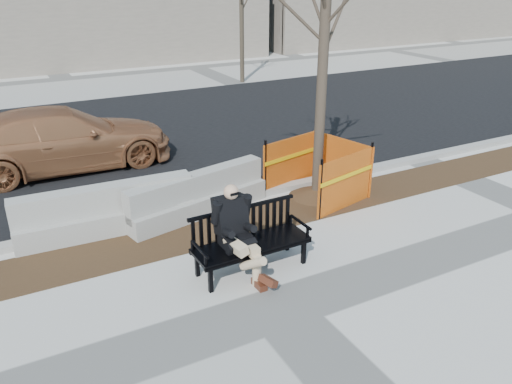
{
  "coord_description": "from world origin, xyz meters",
  "views": [
    {
      "loc": [
        -3.05,
        -5.07,
        4.36
      ],
      "look_at": [
        0.55,
        1.67,
        1.03
      ],
      "focal_mm": 35.76,
      "sensor_mm": 36.0,
      "label": 1
    }
  ],
  "objects_px": {
    "bench": "(252,269)",
    "jersey_barrier_left": "(109,231)",
    "seated_man": "(236,272)",
    "sedan": "(67,168)",
    "tree_fence": "(316,196)",
    "jersey_barrier_right": "(198,214)"
  },
  "relations": [
    {
      "from": "sedan",
      "to": "jersey_barrier_right",
      "type": "relative_size",
      "value": 1.69
    },
    {
      "from": "seated_man",
      "to": "tree_fence",
      "type": "bearing_deg",
      "value": 32.22
    },
    {
      "from": "jersey_barrier_left",
      "to": "seated_man",
      "type": "bearing_deg",
      "value": -55.62
    },
    {
      "from": "seated_man",
      "to": "jersey_barrier_left",
      "type": "relative_size",
      "value": 0.47
    },
    {
      "from": "jersey_barrier_left",
      "to": "jersey_barrier_right",
      "type": "height_order",
      "value": "jersey_barrier_left"
    },
    {
      "from": "bench",
      "to": "jersey_barrier_left",
      "type": "relative_size",
      "value": 0.6
    },
    {
      "from": "jersey_barrier_left",
      "to": "tree_fence",
      "type": "bearing_deg",
      "value": -4.18
    },
    {
      "from": "tree_fence",
      "to": "jersey_barrier_right",
      "type": "distance_m",
      "value": 2.52
    },
    {
      "from": "sedan",
      "to": "jersey_barrier_right",
      "type": "distance_m",
      "value": 4.23
    },
    {
      "from": "sedan",
      "to": "seated_man",
      "type": "bearing_deg",
      "value": -165.66
    },
    {
      "from": "tree_fence",
      "to": "sedan",
      "type": "relative_size",
      "value": 1.21
    },
    {
      "from": "seated_man",
      "to": "sedan",
      "type": "xyz_separation_m",
      "value": [
        -1.56,
        6.04,
        0.0
      ]
    },
    {
      "from": "tree_fence",
      "to": "sedan",
      "type": "xyz_separation_m",
      "value": [
        -4.32,
        4.21,
        0.0
      ]
    },
    {
      "from": "seated_man",
      "to": "jersey_barrier_left",
      "type": "bearing_deg",
      "value": 120.72
    },
    {
      "from": "bench",
      "to": "jersey_barrier_left",
      "type": "bearing_deg",
      "value": 124.53
    },
    {
      "from": "seated_man",
      "to": "sedan",
      "type": "distance_m",
      "value": 6.24
    },
    {
      "from": "seated_man",
      "to": "tree_fence",
      "type": "xyz_separation_m",
      "value": [
        2.76,
        1.83,
        0.0
      ]
    },
    {
      "from": "sedan",
      "to": "jersey_barrier_left",
      "type": "relative_size",
      "value": 1.59
    },
    {
      "from": "bench",
      "to": "jersey_barrier_right",
      "type": "xyz_separation_m",
      "value": [
        0.02,
        2.27,
        0.0
      ]
    },
    {
      "from": "jersey_barrier_left",
      "to": "jersey_barrier_right",
      "type": "bearing_deg",
      "value": -0.47
    },
    {
      "from": "seated_man",
      "to": "sedan",
      "type": "relative_size",
      "value": 0.29
    },
    {
      "from": "sedan",
      "to": "bench",
      "type": "bearing_deg",
      "value": -163.52
    }
  ]
}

